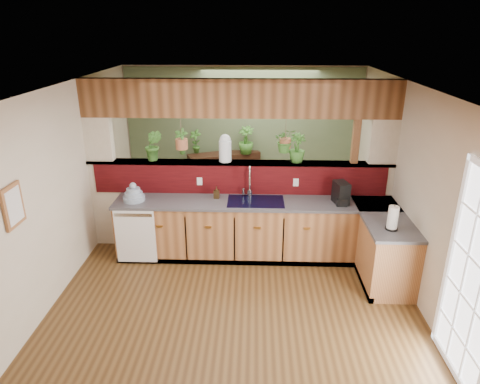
{
  "coord_description": "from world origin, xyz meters",
  "views": [
    {
      "loc": [
        0.22,
        -4.79,
        3.29
      ],
      "look_at": [
        0.03,
        0.7,
        1.15
      ],
      "focal_mm": 32.0,
      "sensor_mm": 36.0,
      "label": 1
    }
  ],
  "objects_px": {
    "paper_towel": "(393,218)",
    "glass_jar": "(225,148)",
    "coffee_maker": "(341,194)",
    "shelving_console": "(224,176)",
    "dish_stack": "(134,195)",
    "soap_dispenser": "(217,192)",
    "faucet": "(249,180)"
  },
  "relations": [
    {
      "from": "soap_dispenser",
      "to": "paper_towel",
      "type": "relative_size",
      "value": 0.55
    },
    {
      "from": "paper_towel",
      "to": "glass_jar",
      "type": "xyz_separation_m",
      "value": [
        -2.17,
        1.23,
        0.55
      ]
    },
    {
      "from": "dish_stack",
      "to": "coffee_maker",
      "type": "bearing_deg",
      "value": -0.1
    },
    {
      "from": "paper_towel",
      "to": "glass_jar",
      "type": "height_order",
      "value": "glass_jar"
    },
    {
      "from": "coffee_maker",
      "to": "paper_towel",
      "type": "distance_m",
      "value": 0.96
    },
    {
      "from": "faucet",
      "to": "shelving_console",
      "type": "height_order",
      "value": "faucet"
    },
    {
      "from": "dish_stack",
      "to": "paper_towel",
      "type": "relative_size",
      "value": 0.96
    },
    {
      "from": "coffee_maker",
      "to": "paper_towel",
      "type": "bearing_deg",
      "value": -73.13
    },
    {
      "from": "paper_towel",
      "to": "glass_jar",
      "type": "relative_size",
      "value": 0.8
    },
    {
      "from": "glass_jar",
      "to": "shelving_console",
      "type": "xyz_separation_m",
      "value": [
        -0.16,
        1.9,
        -1.1
      ]
    },
    {
      "from": "soap_dispenser",
      "to": "coffee_maker",
      "type": "distance_m",
      "value": 1.81
    },
    {
      "from": "paper_towel",
      "to": "glass_jar",
      "type": "bearing_deg",
      "value": 150.38
    },
    {
      "from": "paper_towel",
      "to": "dish_stack",
      "type": "bearing_deg",
      "value": 166.59
    },
    {
      "from": "paper_towel",
      "to": "glass_jar",
      "type": "distance_m",
      "value": 2.56
    },
    {
      "from": "shelving_console",
      "to": "coffee_maker",
      "type": "bearing_deg",
      "value": -73.63
    },
    {
      "from": "dish_stack",
      "to": "shelving_console",
      "type": "height_order",
      "value": "dish_stack"
    },
    {
      "from": "glass_jar",
      "to": "shelving_console",
      "type": "height_order",
      "value": "glass_jar"
    },
    {
      "from": "dish_stack",
      "to": "paper_towel",
      "type": "bearing_deg",
      "value": -13.41
    },
    {
      "from": "soap_dispenser",
      "to": "coffee_maker",
      "type": "bearing_deg",
      "value": -4.41
    },
    {
      "from": "faucet",
      "to": "soap_dispenser",
      "type": "distance_m",
      "value": 0.52
    },
    {
      "from": "dish_stack",
      "to": "paper_towel",
      "type": "distance_m",
      "value": 3.59
    },
    {
      "from": "dish_stack",
      "to": "shelving_console",
      "type": "xyz_separation_m",
      "value": [
        1.16,
        2.3,
        -0.49
      ]
    },
    {
      "from": "dish_stack",
      "to": "soap_dispenser",
      "type": "distance_m",
      "value": 1.21
    },
    {
      "from": "soap_dispenser",
      "to": "paper_towel",
      "type": "xyz_separation_m",
      "value": [
        2.29,
        -0.97,
        0.06
      ]
    },
    {
      "from": "soap_dispenser",
      "to": "paper_towel",
      "type": "height_order",
      "value": "paper_towel"
    },
    {
      "from": "faucet",
      "to": "coffee_maker",
      "type": "xyz_separation_m",
      "value": [
        1.32,
        -0.19,
        -0.12
      ]
    },
    {
      "from": "dish_stack",
      "to": "shelving_console",
      "type": "distance_m",
      "value": 2.62
    },
    {
      "from": "faucet",
      "to": "dish_stack",
      "type": "relative_size",
      "value": 1.56
    },
    {
      "from": "coffee_maker",
      "to": "paper_towel",
      "type": "xyz_separation_m",
      "value": [
        0.49,
        -0.83,
        0.0
      ]
    },
    {
      "from": "faucet",
      "to": "dish_stack",
      "type": "xyz_separation_m",
      "value": [
        -1.69,
        -0.18,
        -0.18
      ]
    },
    {
      "from": "coffee_maker",
      "to": "shelving_console",
      "type": "relative_size",
      "value": 0.23
    },
    {
      "from": "paper_towel",
      "to": "shelving_console",
      "type": "relative_size",
      "value": 0.24
    }
  ]
}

